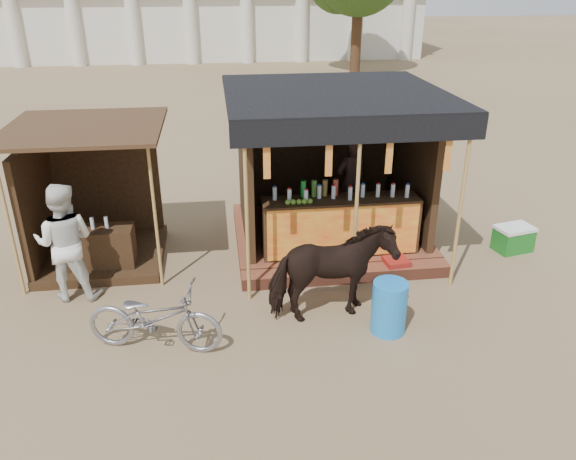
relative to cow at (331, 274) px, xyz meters
The scene contains 9 objects.
ground 1.25m from the cow, 120.15° to the right, with size 120.00×120.00×0.00m, color #846B4C.
main_stall 2.55m from the cow, 78.37° to the left, with size 3.60×3.61×2.78m.
secondary_stall 4.37m from the cow, 147.40° to the left, with size 2.40×2.40×2.38m.
cow is the anchor object (origin of this frame).
motorbike 2.45m from the cow, behind, with size 0.63×1.79×0.94m, color gray.
bystander 3.95m from the cow, 163.56° to the left, with size 0.89×0.69×1.83m, color white.
blue_barrel 0.91m from the cow, 29.33° to the right, with size 0.48×0.48×0.76m, color #1C7DD4.
red_crate 1.83m from the cow, 40.10° to the left, with size 0.38×0.36×0.29m, color maroon.
cooler 4.08m from the cow, 25.08° to the left, with size 0.72×0.57×0.46m.
Camera 1 is at (-0.97, -5.81, 4.53)m, focal length 35.00 mm.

